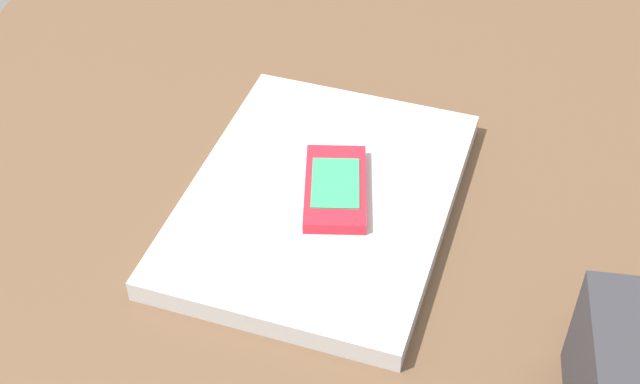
# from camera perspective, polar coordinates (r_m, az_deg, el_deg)

# --- Properties ---
(desk_surface) EXTENTS (1.20, 0.80, 0.03)m
(desk_surface) POSITION_cam_1_polar(r_m,az_deg,el_deg) (0.75, -3.25, -6.68)
(desk_surface) COLOR brown
(desk_surface) RESTS_ON ground
(laptop_closed) EXTENTS (0.33, 0.27, 0.02)m
(laptop_closed) POSITION_cam_1_polar(r_m,az_deg,el_deg) (0.79, 0.00, -0.52)
(laptop_closed) COLOR #B7BABC
(laptop_closed) RESTS_ON desk_surface
(cell_phone_on_laptop) EXTENTS (0.11, 0.07, 0.01)m
(cell_phone_on_laptop) POSITION_cam_1_polar(r_m,az_deg,el_deg) (0.78, 1.00, 0.28)
(cell_phone_on_laptop) COLOR red
(cell_phone_on_laptop) RESTS_ON laptop_closed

